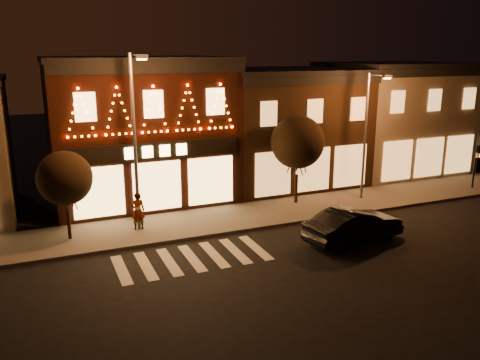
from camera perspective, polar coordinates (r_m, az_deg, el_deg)
ground at (r=18.15m, az=-1.63°, el=-13.70°), size 120.00×120.00×0.00m
sidewalk_far at (r=25.64m, az=-3.99°, el=-4.81°), size 44.00×4.00×0.15m
building_pulp at (r=29.77m, az=-11.58°, el=5.81°), size 10.20×8.34×8.30m
building_right_a at (r=33.02m, az=4.89°, el=6.21°), size 9.20×8.28×7.50m
building_right_b at (r=38.00m, az=17.09°, el=6.96°), size 9.20×8.28×7.80m
traffic_signal_far at (r=34.27m, az=25.88°, el=3.46°), size 0.34×0.43×3.72m
streetlamp_mid at (r=23.48m, az=-11.97°, el=5.69°), size 0.55×1.93×8.39m
streetlamp_right at (r=29.20m, az=14.57°, el=5.97°), size 0.47×1.67×7.27m
tree_left at (r=23.62m, az=-19.58°, el=0.19°), size 2.48×2.48×4.15m
tree_right at (r=27.85m, az=6.66°, el=4.37°), size 3.01×3.01×5.03m
dark_sedan at (r=23.49m, az=13.00°, el=-5.13°), size 5.08×2.41×1.61m
pedestrian at (r=24.53m, az=-11.71°, el=-3.51°), size 0.73×0.52×1.86m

